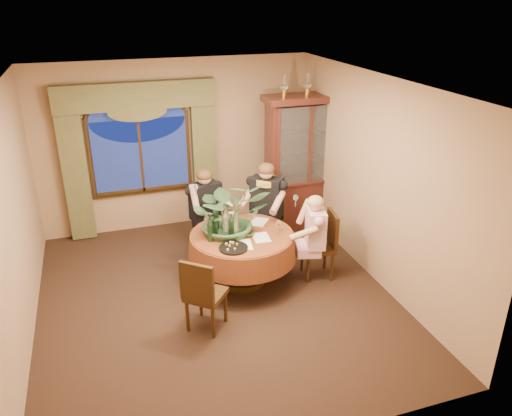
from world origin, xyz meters
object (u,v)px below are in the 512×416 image
object	(u,v)px
olive_bowl	(248,234)
wine_bottle_3	(207,224)
dining_table	(242,258)
chair_front_left	(206,292)
person_pink	(315,239)
person_back	(205,212)
chair_back	(210,225)
stoneware_vase	(233,222)
oil_lamp_left	(284,85)
centerpiece_plant	(229,186)
wine_bottle_4	(215,226)
chair_back_right	(267,222)
oil_lamp_right	(330,82)
chair_right	(318,245)
person_scarf	(267,209)
oil_lamp_center	(308,84)
wine_bottle_5	(210,230)
wine_bottle_2	(216,220)
wine_bottle_0	(225,222)
china_cabinet	(304,163)
wine_bottle_1	(231,225)

from	to	relation	value
olive_bowl	wine_bottle_3	world-z (taller)	wine_bottle_3
dining_table	chair_front_left	size ratio (longest dim) A/B	1.55
person_pink	person_back	xyz separation A→B (m)	(-1.25, 1.25, 0.05)
chair_back	stoneware_vase	xyz separation A→B (m)	(0.13, -0.87, 0.41)
oil_lamp_left	chair_front_left	world-z (taller)	oil_lamp_left
centerpiece_plant	wine_bottle_4	distance (m)	0.56
chair_back_right	person_pink	distance (m)	1.09
oil_lamp_right	olive_bowl	world-z (taller)	oil_lamp_right
person_back	wine_bottle_3	xyz separation A→B (m)	(-0.18, -0.90, 0.23)
oil_lamp_left	stoneware_vase	xyz separation A→B (m)	(-1.24, -1.38, -1.52)
chair_back_right	person_pink	world-z (taller)	person_pink
chair_back_right	wine_bottle_4	xyz separation A→B (m)	(-1.00, -0.76, 0.44)
chair_right	olive_bowl	xyz separation A→B (m)	(-0.99, 0.09, 0.29)
chair_right	person_scarf	xyz separation A→B (m)	(-0.45, 0.88, 0.25)
oil_lamp_center	chair_back_right	xyz separation A→B (m)	(-0.90, -0.70, -1.94)
dining_table	person_pink	xyz separation A→B (m)	(0.97, -0.25, 0.26)
person_pink	stoneware_vase	distance (m)	1.15
oil_lamp_right	person_pink	distance (m)	2.66
person_pink	wine_bottle_5	size ratio (longest dim) A/B	3.87
dining_table	chair_back	bearing A→B (deg)	102.99
wine_bottle_2	person_scarf	bearing A→B (deg)	29.59
oil_lamp_right	wine_bottle_0	xyz separation A→B (m)	(-2.13, -1.39, -1.50)
china_cabinet	oil_lamp_left	distance (m)	1.35
wine_bottle_3	wine_bottle_4	bearing A→B (deg)	-39.67
chair_right	wine_bottle_5	distance (m)	1.57
chair_back	wine_bottle_4	world-z (taller)	wine_bottle_4
chair_front_left	dining_table	bearing A→B (deg)	90.00
chair_front_left	stoneware_vase	world-z (taller)	stoneware_vase
person_back	person_pink	bearing A→B (deg)	119.32
oil_lamp_center	chair_right	xyz separation A→B (m)	(-0.48, -1.64, -1.94)
oil_lamp_right	centerpiece_plant	bearing A→B (deg)	-146.87
china_cabinet	person_pink	xyz separation A→B (m)	(-0.57, -1.73, -0.49)
person_back	centerpiece_plant	size ratio (longest dim) A/B	1.17
dining_table	olive_bowl	world-z (taller)	olive_bowl
person_scarf	stoneware_vase	distance (m)	0.94
oil_lamp_left	chair_back	bearing A→B (deg)	-159.74
wine_bottle_4	stoneware_vase	bearing A→B (deg)	16.17
chair_right	chair_back_right	bearing A→B (deg)	32.78
person_back	wine_bottle_4	world-z (taller)	person_back
chair_back	person_scarf	xyz separation A→B (m)	(0.83, -0.26, 0.25)
person_back	stoneware_vase	size ratio (longest dim) A/B	4.74
stoneware_vase	wine_bottle_1	size ratio (longest dim) A/B	0.87
chair_front_left	wine_bottle_4	size ratio (longest dim) A/B	2.91
chair_right	person_back	bearing A→B (deg)	57.86
oil_lamp_center	oil_lamp_right	xyz separation A→B (m)	(0.39, 0.00, 0.00)
oil_lamp_center	wine_bottle_3	bearing A→B (deg)	-145.32
chair_back_right	wine_bottle_0	world-z (taller)	wine_bottle_0
chair_back	person_scarf	size ratio (longest dim) A/B	0.65
dining_table	oil_lamp_left	world-z (taller)	oil_lamp_left
chair_back	wine_bottle_3	size ratio (longest dim) A/B	2.91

